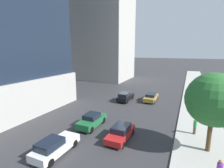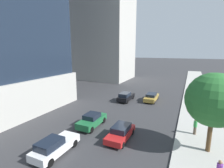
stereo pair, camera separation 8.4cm
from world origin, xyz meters
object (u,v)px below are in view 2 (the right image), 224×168
at_px(car_green, 92,120).
at_px(car_red, 121,132).
at_px(car_black, 126,97).
at_px(construction_building, 105,19).
at_px(car_white, 55,146).
at_px(street_tree, 214,100).
at_px(car_gold, 151,97).
at_px(pedestrian_green_shirt, 195,126).

relative_size(car_green, car_red, 1.00).
relative_size(car_red, car_black, 0.92).
distance_m(construction_building, car_white, 42.30).
distance_m(construction_building, car_red, 40.04).
xyz_separation_m(construction_building, car_black, (13.99, -19.49, -16.67)).
xyz_separation_m(street_tree, car_gold, (-7.55, 12.85, -3.96)).
bearing_deg(pedestrian_green_shirt, street_tree, -70.57).
bearing_deg(car_red, pedestrian_green_shirt, 30.00).
distance_m(car_gold, pedestrian_green_shirt, 12.03).
height_order(car_gold, car_black, car_black).
xyz_separation_m(car_red, pedestrian_green_shirt, (6.57, 3.79, 0.30)).
xyz_separation_m(car_green, car_white, (-0.00, -5.85, -0.00)).
distance_m(car_white, pedestrian_green_shirt, 13.55).
height_order(car_black, pedestrian_green_shirt, pedestrian_green_shirt).
bearing_deg(car_green, car_black, 90.00).
distance_m(car_green, car_red, 4.18).
bearing_deg(car_red, car_black, 108.31).
xyz_separation_m(car_white, car_black, (0.00, 16.78, 0.00)).
distance_m(car_black, pedestrian_green_shirt, 13.46).
bearing_deg(car_gold, construction_building, 135.43).
xyz_separation_m(street_tree, car_green, (-11.56, 0.16, -3.91)).
height_order(car_white, car_black, car_black).
height_order(construction_building, car_gold, construction_building).
relative_size(construction_building, street_tree, 6.00).
distance_m(street_tree, car_red, 8.59).
bearing_deg(car_black, pedestrian_green_shirt, -38.20).
bearing_deg(pedestrian_green_shirt, construction_building, 131.46).
height_order(car_white, car_red, car_white).
height_order(street_tree, car_black, street_tree).
height_order(construction_building, street_tree, construction_building).
height_order(car_green, car_black, car_black).
height_order(car_white, pedestrian_green_shirt, pedestrian_green_shirt).
height_order(construction_building, car_black, construction_building).
bearing_deg(pedestrian_green_shirt, car_white, -141.37).
bearing_deg(construction_building, car_gold, -44.57).
xyz_separation_m(car_green, pedestrian_green_shirt, (10.58, 2.60, 0.24)).
bearing_deg(car_gold, street_tree, -59.57).
xyz_separation_m(car_green, car_gold, (4.01, 12.68, -0.06)).
bearing_deg(car_red, construction_building, 119.67).
xyz_separation_m(street_tree, car_white, (-11.56, -5.69, -3.91)).
height_order(street_tree, car_white, street_tree).
distance_m(construction_building, street_tree, 41.85).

